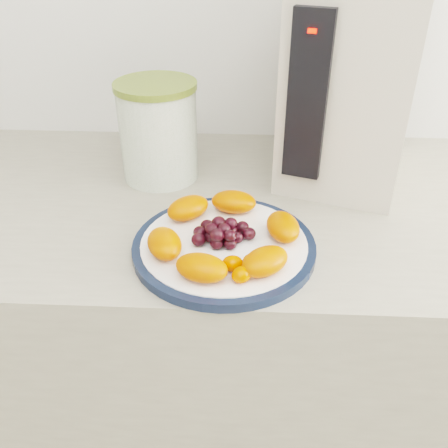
{
  "coord_description": "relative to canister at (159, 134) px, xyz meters",
  "views": [
    {
      "loc": [
        -0.06,
        0.41,
        1.36
      ],
      "look_at": [
        -0.09,
        1.04,
        0.95
      ],
      "focal_mm": 40.0,
      "sensor_mm": 36.0,
      "label": 1
    }
  ],
  "objects": [
    {
      "name": "appliance_led",
      "position": [
        0.26,
        -0.1,
        0.21
      ],
      "size": [
        0.01,
        0.01,
        0.01
      ],
      "primitive_type": "cube",
      "rotation": [
        0.0,
        0.0,
        -0.32
      ],
      "color": "#FF0C05",
      "rests_on": "appliance_panel"
    },
    {
      "name": "canister",
      "position": [
        0.0,
        0.0,
        0.0
      ],
      "size": [
        0.19,
        0.19,
        0.18
      ],
      "primitive_type": "cylinder",
      "rotation": [
        0.0,
        0.0,
        -0.38
      ],
      "color": "#395F17",
      "rests_on": "counter"
    },
    {
      "name": "appliance_body",
      "position": [
        0.36,
        0.04,
        0.1
      ],
      "size": [
        0.3,
        0.35,
        0.37
      ],
      "primitive_type": "cube",
      "rotation": [
        0.0,
        0.0,
        -0.32
      ],
      "color": "beige",
      "rests_on": "counter"
    },
    {
      "name": "canister_lid",
      "position": [
        0.0,
        0.0,
        0.09
      ],
      "size": [
        0.2,
        0.2,
        0.01
      ],
      "primitive_type": "cylinder",
      "rotation": [
        0.0,
        0.0,
        -0.38
      ],
      "color": "olive",
      "rests_on": "canister"
    },
    {
      "name": "appliance_panel",
      "position": [
        0.26,
        -0.09,
        0.1
      ],
      "size": [
        0.07,
        0.04,
        0.28
      ],
      "primitive_type": "cube",
      "rotation": [
        0.0,
        0.0,
        -0.32
      ],
      "color": "black",
      "rests_on": "appliance_body"
    },
    {
      "name": "counter",
      "position": [
        0.23,
        -0.08,
        -0.54
      ],
      "size": [
        3.5,
        0.6,
        0.9
      ],
      "primitive_type": "cube",
      "color": "gray",
      "rests_on": "floor"
    },
    {
      "name": "cabinet_face",
      "position": [
        0.23,
        -0.08,
        -0.57
      ],
      "size": [
        3.48,
        0.58,
        0.84
      ],
      "primitive_type": "cube",
      "color": "olive",
      "rests_on": "floor"
    },
    {
      "name": "plate_face",
      "position": [
        0.14,
        -0.25,
        -0.08
      ],
      "size": [
        0.26,
        0.26,
        0.02
      ],
      "primitive_type": "cylinder",
      "color": "white",
      "rests_on": "counter"
    },
    {
      "name": "plate_rim",
      "position": [
        0.14,
        -0.25,
        -0.08
      ],
      "size": [
        0.28,
        0.28,
        0.01
      ],
      "primitive_type": "cylinder",
      "color": "#121E34",
      "rests_on": "counter"
    },
    {
      "name": "fruit_plate",
      "position": [
        0.14,
        -0.25,
        -0.05
      ],
      "size": [
        0.25,
        0.24,
        0.04
      ],
      "color": "#D73D02",
      "rests_on": "plate_face"
    }
  ]
}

